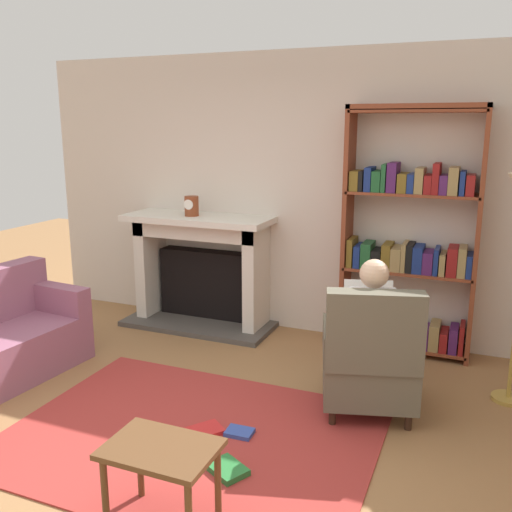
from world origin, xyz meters
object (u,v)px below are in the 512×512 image
object	(u,v)px
side_table	(161,459)
armchair_reading	(370,359)
bookshelf	(409,241)
mantel_clock	(192,206)
seated_reader	(370,327)
fireplace	(203,267)

from	to	relation	value
side_table	armchair_reading	bearing A→B (deg)	64.17
armchair_reading	side_table	world-z (taller)	armchair_reading
bookshelf	side_table	bearing A→B (deg)	-105.92
side_table	bookshelf	bearing A→B (deg)	74.08
armchair_reading	side_table	bearing A→B (deg)	48.03
mantel_clock	seated_reader	xyz separation A→B (m)	(1.99, -1.04, -0.62)
armchair_reading	seated_reader	xyz separation A→B (m)	(-0.03, 0.11, 0.20)
seated_reader	side_table	xyz separation A→B (m)	(-0.71, -1.65, -0.23)
bookshelf	side_table	xyz separation A→B (m)	(-0.81, -2.83, -0.64)
armchair_reading	seated_reader	bearing A→B (deg)	-90.00
bookshelf	side_table	distance (m)	3.01
armchair_reading	side_table	xyz separation A→B (m)	(-0.75, -1.54, -0.04)
armchair_reading	mantel_clock	bearing A→B (deg)	-45.83
fireplace	armchair_reading	bearing A→B (deg)	-32.50
seated_reader	bookshelf	bearing A→B (deg)	-110.73
mantel_clock	armchair_reading	distance (m)	2.47
fireplace	mantel_clock	distance (m)	0.65
mantel_clock	side_table	xyz separation A→B (m)	(1.28, -2.70, -0.85)
fireplace	side_table	world-z (taller)	fireplace
mantel_clock	fireplace	bearing A→B (deg)	62.46
mantel_clock	seated_reader	bearing A→B (deg)	-27.60
mantel_clock	seated_reader	world-z (taller)	mantel_clock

